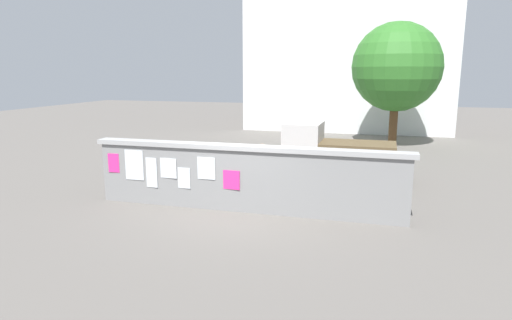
% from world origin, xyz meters
% --- Properties ---
extents(ground, '(60.00, 60.00, 0.00)m').
position_xyz_m(ground, '(0.00, 8.00, 0.00)').
color(ground, '#605B56').
extents(poster_wall, '(8.25, 0.42, 1.71)m').
position_xyz_m(poster_wall, '(-0.01, -0.00, 0.88)').
color(poster_wall, gray).
rests_on(poster_wall, ground).
extents(auto_rickshaw_truck, '(3.62, 1.55, 1.85)m').
position_xyz_m(auto_rickshaw_truck, '(1.78, 4.13, 0.90)').
color(auto_rickshaw_truck, black).
rests_on(auto_rickshaw_truck, ground).
extents(motorcycle, '(1.89, 0.61, 0.87)m').
position_xyz_m(motorcycle, '(-3.09, 2.28, 0.46)').
color(motorcycle, black).
rests_on(motorcycle, ground).
extents(bicycle_near, '(1.71, 0.44, 0.95)m').
position_xyz_m(bicycle_near, '(-1.34, 4.16, 0.36)').
color(bicycle_near, black).
rests_on(bicycle_near, ground).
extents(person_walking, '(0.39, 0.39, 1.62)m').
position_xyz_m(person_walking, '(0.22, 0.89, 0.99)').
color(person_walking, yellow).
rests_on(person_walking, ground).
extents(tree_roadside, '(4.21, 4.21, 5.84)m').
position_xyz_m(tree_roadside, '(3.87, 11.88, 3.72)').
color(tree_roadside, brown).
rests_on(tree_roadside, ground).
extents(building_background, '(12.33, 5.11, 9.19)m').
position_xyz_m(building_background, '(1.19, 17.64, 4.62)').
color(building_background, white).
rests_on(building_background, ground).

